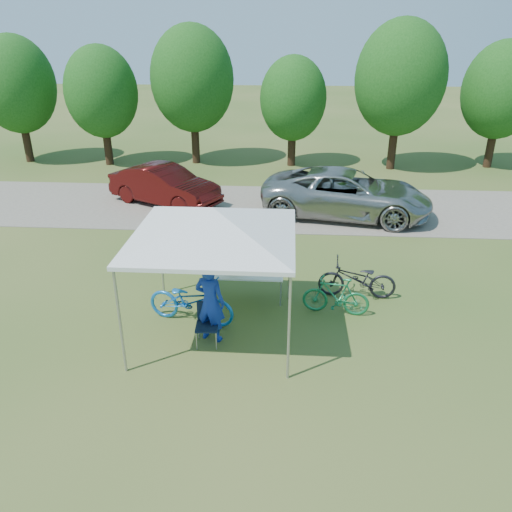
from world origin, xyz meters
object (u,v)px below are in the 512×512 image
at_px(folding_table, 247,274).
at_px(minivan, 347,193).
at_px(cooler, 233,266).
at_px(sedan, 165,185).
at_px(cyclist, 210,302).
at_px(bike_green, 336,296).
at_px(folding_chair, 207,320).
at_px(bike_blue, 191,301).
at_px(bike_dark, 357,279).

relative_size(folding_table, minivan, 0.30).
bearing_deg(cooler, sedan, 115.42).
relative_size(cyclist, bike_green, 1.17).
xyz_separation_m(folding_chair, sedan, (-2.89, 8.55, 0.20)).
distance_m(folding_chair, bike_blue, 0.86).
bearing_deg(folding_chair, cyclist, 56.30).
height_order(bike_dark, minivan, minivan).
distance_m(cyclist, bike_green, 2.89).
distance_m(folding_chair, sedan, 9.03).
bearing_deg(sedan, folding_chair, -134.67).
bearing_deg(sedan, cyclist, -134.14).
bearing_deg(bike_dark, bike_blue, -66.39).
distance_m(minivan, sedan, 6.43).
xyz_separation_m(bike_green, sedan, (-5.55, 7.27, 0.26)).
distance_m(cyclist, sedan, 8.96).
relative_size(cooler, minivan, 0.08).
bearing_deg(bike_dark, cooler, -81.34).
xyz_separation_m(bike_blue, bike_dark, (3.68, 1.34, -0.04)).
bearing_deg(bike_dark, folding_table, -80.68).
bearing_deg(folding_table, cooler, 180.00).
xyz_separation_m(folding_table, folding_chair, (-0.65, -1.81, -0.13)).
relative_size(folding_table, cooler, 3.90).
distance_m(folding_table, sedan, 7.62).
xyz_separation_m(folding_chair, cyclist, (0.05, 0.09, 0.36)).
bearing_deg(cyclist, minivan, -96.95).
relative_size(bike_blue, bike_green, 1.31).
distance_m(bike_blue, bike_green, 3.18).
distance_m(cooler, bike_green, 2.43).
xyz_separation_m(folding_table, cooler, (-0.34, 0.00, 0.20)).
height_order(bike_green, bike_dark, bike_dark).
bearing_deg(cooler, folding_table, 0.00).
bearing_deg(cyclist, sedan, -53.62).
relative_size(folding_chair, minivan, 0.15).
xyz_separation_m(folding_table, cyclist, (-0.60, -1.71, 0.23)).
bearing_deg(minivan, bike_dark, -172.21).
relative_size(bike_blue, bike_dark, 1.07).
height_order(bike_green, sedan, sedan).
bearing_deg(folding_chair, cooler, 76.37).
relative_size(bike_green, minivan, 0.26).
bearing_deg(minivan, sedan, 93.31).
bearing_deg(bike_blue, cooler, -22.90).
bearing_deg(bike_dark, cyclist, -54.43).
relative_size(cyclist, bike_dark, 0.96).
height_order(cyclist, bike_blue, cyclist).
bearing_deg(bike_green, sedan, -134.28).
distance_m(bike_green, sedan, 9.15).
bearing_deg(bike_dark, bike_green, -31.74).
bearing_deg(bike_dark, minivan, -179.11).
distance_m(folding_table, bike_dark, 2.57).
height_order(bike_blue, bike_dark, bike_blue).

